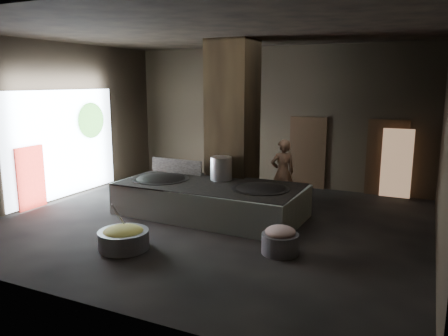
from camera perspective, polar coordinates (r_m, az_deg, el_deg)
The scene contains 27 objects.
floor at distance 10.88m, azimuth -1.60°, elevation -7.17°, with size 10.00×9.00×0.10m, color black.
ceiling at distance 10.39m, azimuth -1.74°, elevation 17.67°, with size 10.00×9.00×0.10m, color black.
back_wall at distance 14.57m, azimuth 6.53°, elevation 6.69°, with size 10.00×0.10×4.50m, color black.
front_wall at distance 6.70m, azimuth -19.61°, elevation 0.83°, with size 10.00×0.10×4.50m, color black.
left_wall at distance 13.44m, azimuth -21.32°, elevation 5.62°, with size 0.10×9.00×4.50m, color black.
pillar at distance 12.22m, azimuth 1.14°, elevation 5.90°, with size 1.20×1.20×4.50m, color black.
hearth_platform at distance 11.22m, azimuth -1.83°, elevation -4.16°, with size 4.69×2.25×0.82m, color #B9CDBC.
platform_cap at distance 11.12m, azimuth -1.84°, elevation -2.14°, with size 4.59×2.20×0.03m, color black.
wok_left at distance 11.81m, azimuth -8.22°, elevation -1.78°, with size 1.48×1.48×0.41m, color black.
wok_left_rim at distance 11.79m, azimuth -8.23°, elevation -1.45°, with size 1.51×1.51×0.05m, color black.
wok_right at distance 10.65m, azimuth 4.78°, elevation -3.13°, with size 1.38×1.38×0.39m, color black.
wok_right_rim at distance 10.63m, azimuth 4.78°, elevation -2.77°, with size 1.41×1.41×0.05m, color black.
stock_pot at distance 11.51m, azimuth -0.38°, elevation -0.07°, with size 0.57×0.57×0.61m, color silver.
splash_guard at distance 12.41m, azimuth -6.23°, elevation 0.22°, with size 1.63×0.06×0.41m, color black.
cook at distance 12.10m, azimuth 7.66°, elevation -0.61°, with size 0.67×0.43×1.84m, color #9F7051.
veg_basin at distance 9.32m, azimuth -12.97°, elevation -9.11°, with size 1.04×1.04×0.38m, color slate.
veg_fill at distance 9.26m, azimuth -13.01°, elevation -8.19°, with size 0.85×0.85×0.26m, color #89B356.
ladle at distance 9.40m, azimuth -13.22°, elevation -6.62°, with size 0.03×0.03×0.82m, color silver.
meat_basin at distance 8.91m, azimuth 7.34°, elevation -9.77°, with size 0.74×0.74×0.41m, color slate.
meat_fill at distance 8.83m, azimuth 7.38°, elevation -8.27°, with size 0.62×0.62×0.24m, color #AE7268.
doorway_near at distance 14.27m, azimuth 10.86°, elevation 1.81°, with size 1.18×0.08×2.38m, color black.
doorway_near_glow at distance 14.39m, azimuth 10.62°, elevation 1.70°, with size 0.74×0.04×1.75m, color #8C6647.
doorway_far at distance 13.88m, azimuth 20.49°, elevation 1.04°, with size 1.18×0.08×2.38m, color black.
doorway_far_glow at distance 13.62m, azimuth 21.61°, elevation 0.56°, with size 0.85×0.04×2.02m, color #8C6647.
left_opening at distance 13.58m, azimuth -20.23°, elevation 2.98°, with size 0.04×4.20×3.10m, color white.
pavilion_sliver at distance 12.79m, azimuth -23.91°, elevation -1.18°, with size 0.05×0.90×1.70m, color maroon.
tree_silhouette at distance 14.23m, azimuth -16.95°, elevation 5.97°, with size 0.28×1.10×1.10m, color #194714.
Camera 1 is at (4.69, -9.20, 3.38)m, focal length 35.00 mm.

